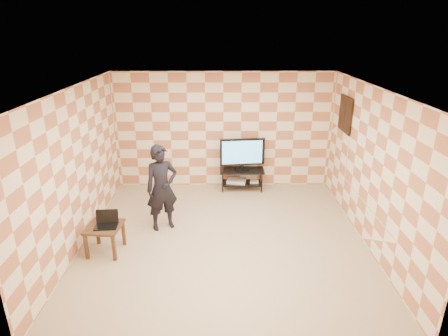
{
  "coord_description": "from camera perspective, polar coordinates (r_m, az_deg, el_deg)",
  "views": [
    {
      "loc": [
        -0.05,
        -5.9,
        3.61
      ],
      "look_at": [
        0.0,
        0.6,
        1.15
      ],
      "focal_mm": 30.0,
      "sensor_mm": 36.0,
      "label": 1
    }
  ],
  "objects": [
    {
      "name": "side_table",
      "position": [
        6.66,
        -17.78,
        -9.05
      ],
      "size": [
        0.61,
        0.61,
        0.5
      ],
      "color": "#3D2313",
      "rests_on": "floor"
    },
    {
      "name": "person",
      "position": [
        7.01,
        -9.45,
        -3.01
      ],
      "size": [
        0.71,
        0.61,
        1.64
      ],
      "primitive_type": "imported",
      "rotation": [
        0.0,
        0.0,
        0.44
      ],
      "color": "black",
      "rests_on": "floor"
    },
    {
      "name": "ceiling",
      "position": [
        5.96,
        0.04,
        11.97
      ],
      "size": [
        5.0,
        5.0,
        0.02
      ],
      "primitive_type": "cube",
      "color": "white",
      "rests_on": "wall_back"
    },
    {
      "name": "game_console",
      "position": [
        8.83,
        4.62,
        -2.08
      ],
      "size": [
        0.2,
        0.15,
        0.04
      ],
      "primitive_type": "cube",
      "rotation": [
        0.0,
        0.0,
        -0.06
      ],
      "color": "silver",
      "rests_on": "tv_stand"
    },
    {
      "name": "wall_right",
      "position": [
        6.81,
        21.58,
        -0.16
      ],
      "size": [
        0.02,
        5.0,
        2.7
      ],
      "primitive_type": "cube",
      "color": "beige",
      "rests_on": "ground"
    },
    {
      "name": "wall_art",
      "position": [
        8.03,
        18.03,
        7.81
      ],
      "size": [
        0.04,
        0.72,
        0.72
      ],
      "color": "black",
      "rests_on": "wall_right"
    },
    {
      "name": "wall_front",
      "position": [
        4.08,
        0.33,
        -12.9
      ],
      "size": [
        5.0,
        0.02,
        2.7
      ],
      "primitive_type": "cube",
      "color": "beige",
      "rests_on": "ground"
    },
    {
      "name": "tv_stand",
      "position": [
        8.74,
        2.74,
        -1.06
      ],
      "size": [
        1.02,
        0.46,
        0.5
      ],
      "color": "black",
      "rests_on": "floor"
    },
    {
      "name": "floor",
      "position": [
        6.91,
        0.04,
        -10.74
      ],
      "size": [
        5.0,
        5.0,
        0.0
      ],
      "primitive_type": "plane",
      "color": "tan",
      "rests_on": "ground"
    },
    {
      "name": "wall_back",
      "position": [
        8.69,
        -0.09,
        5.68
      ],
      "size": [
        5.0,
        0.02,
        2.7
      ],
      "primitive_type": "cube",
      "color": "beige",
      "rests_on": "ground"
    },
    {
      "name": "laptop",
      "position": [
        6.59,
        -17.46,
        -7.94
      ],
      "size": [
        0.39,
        0.31,
        0.25
      ],
      "color": "black",
      "rests_on": "side_table"
    },
    {
      "name": "tv",
      "position": [
        8.55,
        2.8,
        2.34
      ],
      "size": [
        1.03,
        0.23,
        0.75
      ],
      "color": "black",
      "rests_on": "tv_stand"
    },
    {
      "name": "wall_left",
      "position": [
        6.77,
        -21.62,
        -0.27
      ],
      "size": [
        0.02,
        5.0,
        2.7
      ],
      "primitive_type": "cube",
      "color": "beige",
      "rests_on": "ground"
    },
    {
      "name": "dvd_player",
      "position": [
        8.82,
        1.91,
        -1.96
      ],
      "size": [
        0.47,
        0.37,
        0.07
      ],
      "primitive_type": "cube",
      "rotation": [
        0.0,
        0.0,
        -0.16
      ],
      "color": "silver",
      "rests_on": "tv_stand"
    }
  ]
}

